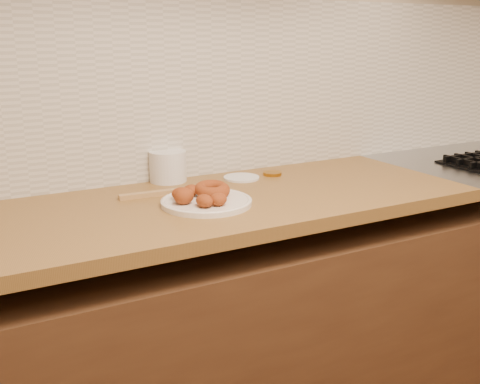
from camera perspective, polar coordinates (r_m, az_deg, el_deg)
name	(u,v)px	position (r m, az deg, el deg)	size (l,w,h in m)	color
wall_back	(252,43)	(2.04, 1.24, 14.90)	(4.00, 0.02, 2.70)	tan
base_cabinet	(294,327)	(2.03, 5.50, -13.54)	(3.60, 0.60, 0.77)	#4B2F1A
butcher_block	(101,222)	(1.59, -13.97, -3.00)	(2.30, 0.62, 0.04)	brown
backsplash	(253,86)	(2.04, 1.38, 10.67)	(3.60, 0.02, 0.60)	beige
donut_plate	(206,202)	(1.63, -3.43, -1.04)	(0.26, 0.26, 0.02)	silver
ring_donut	(212,190)	(1.67, -2.86, 0.25)	(0.11, 0.11, 0.04)	brown
fried_dough_chunks	(194,196)	(1.60, -4.72, -0.39)	(0.14, 0.20, 0.05)	brown
plastic_tub	(168,166)	(1.90, -7.34, 2.62)	(0.12, 0.12, 0.10)	silver
tub_lid	(241,178)	(1.93, 0.15, 1.46)	(0.12, 0.12, 0.01)	silver
brass_jar_lid	(272,174)	(1.98, 3.30, 1.88)	(0.07, 0.07, 0.01)	#A76F1A
wooden_utensil	(150,194)	(1.73, -9.18, -0.22)	(0.19, 0.02, 0.01)	#A07A47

